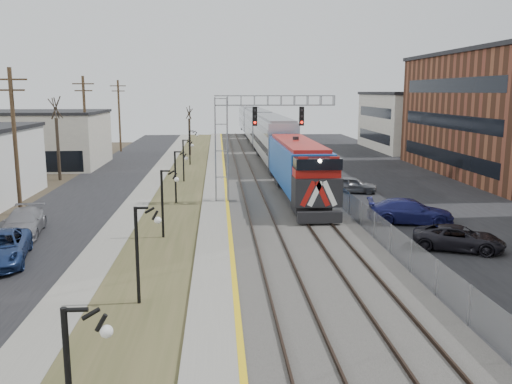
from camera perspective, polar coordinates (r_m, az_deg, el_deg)
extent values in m
cube|color=black|center=(49.69, -16.46, 0.37)|extent=(7.00, 120.00, 0.04)
cube|color=gray|center=(48.92, -11.31, 0.47)|extent=(2.00, 120.00, 0.08)
cube|color=#404424|center=(48.63, -7.80, 0.51)|extent=(4.00, 120.00, 0.06)
cube|color=gray|center=(48.51, -4.27, 0.66)|extent=(2.00, 120.00, 0.24)
cube|color=#595651|center=(48.74, 1.62, 0.71)|extent=(8.00, 120.00, 0.20)
cube|color=black|center=(51.34, 15.07, 0.76)|extent=(16.00, 120.00, 0.04)
cube|color=gold|center=(48.49, -3.23, 0.82)|extent=(0.24, 120.00, 0.01)
cube|color=#2D2119|center=(48.52, -1.61, 0.87)|extent=(0.08, 120.00, 0.15)
cube|color=#2D2119|center=(48.61, 0.15, 0.90)|extent=(0.08, 120.00, 0.15)
cube|color=#2D2119|center=(48.79, 2.50, 0.92)|extent=(0.08, 120.00, 0.15)
cube|color=#2D2119|center=(48.99, 4.24, 0.94)|extent=(0.08, 120.00, 0.15)
cube|color=#154FAE|center=(42.09, 4.56, 2.40)|extent=(3.00, 17.00, 4.25)
cube|color=black|center=(33.98, 6.70, -2.65)|extent=(2.80, 0.50, 0.70)
cube|color=#9FA1A9|center=(62.05, 1.76, 5.53)|extent=(3.00, 22.00, 5.33)
cube|color=#9FA1A9|center=(84.70, 0.19, 6.87)|extent=(3.00, 22.00, 5.33)
cube|color=#9FA1A9|center=(107.42, -0.72, 7.63)|extent=(3.00, 22.00, 5.33)
cube|color=gray|center=(41.03, -3.66, 4.34)|extent=(1.00, 1.00, 8.00)
cube|color=gray|center=(41.02, 1.95, 9.61)|extent=(9.00, 0.80, 0.80)
cube|color=black|center=(40.48, -0.13, 7.97)|extent=(0.35, 0.25, 1.40)
cube|color=black|center=(40.87, 4.82, 7.96)|extent=(0.35, 0.25, 1.40)
cylinder|color=black|center=(21.99, -12.39, -6.63)|extent=(0.14, 0.14, 4.00)
cylinder|color=black|center=(31.62, -9.83, -1.31)|extent=(0.14, 0.14, 4.00)
cylinder|color=black|center=(41.42, -8.48, 1.52)|extent=(0.14, 0.14, 4.00)
cylinder|color=black|center=(51.30, -7.65, 3.26)|extent=(0.14, 0.14, 4.00)
cylinder|color=black|center=(63.20, -6.99, 4.63)|extent=(0.14, 0.14, 4.00)
cylinder|color=#4C3823|center=(40.35, -24.02, 4.78)|extent=(0.28, 0.28, 10.00)
cylinder|color=#4C3823|center=(59.50, -17.52, 6.76)|extent=(0.28, 0.28, 10.00)
cylinder|color=#4C3823|center=(79.07, -14.19, 7.73)|extent=(0.28, 0.28, 10.00)
cube|color=gray|center=(49.22, 6.50, 1.57)|extent=(0.04, 120.00, 1.60)
cube|color=beige|center=(66.19, -21.93, 5.08)|extent=(14.00, 12.00, 6.00)
cube|color=beige|center=(83.78, 17.63, 7.01)|extent=(16.00, 18.00, 8.00)
cylinder|color=#382D23|center=(55.21, -20.11, 4.24)|extent=(0.30, 0.30, 5.95)
cylinder|color=#382D23|center=(73.13, -7.01, 5.77)|extent=(0.30, 0.30, 4.90)
imported|color=black|center=(31.00, 20.55, -4.63)|extent=(5.18, 3.91, 1.31)
imported|color=navy|center=(36.18, 15.90, -2.03)|extent=(5.74, 3.22, 1.57)
imported|color=slate|center=(46.06, 10.18, 0.70)|extent=(4.26, 2.54, 1.36)
imported|color=gray|center=(34.89, -23.27, -3.03)|extent=(2.80, 5.35, 1.48)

